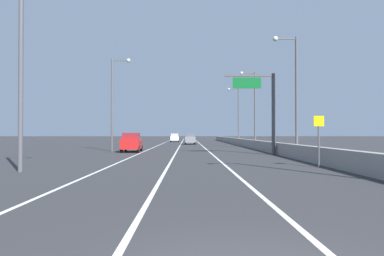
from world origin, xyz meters
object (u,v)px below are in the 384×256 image
object	(u,v)px
speed_advisory_sign	(319,137)
lamp_post_right_fourth	(237,112)
car_red_2	(132,142)
lamp_post_right_second	(294,87)
lamp_post_left_mid	(114,98)
overhead_sign_gantry	(266,103)
car_white_1	(175,138)
lamp_post_right_third	(253,104)
car_gray_0	(190,139)
lamp_post_left_near	(26,58)

from	to	relation	value
speed_advisory_sign	lamp_post_right_fourth	distance (m)	46.37
car_red_2	lamp_post_right_second	bearing A→B (deg)	-27.24
speed_advisory_sign	lamp_post_left_mid	xyz separation A→B (m)	(-15.72, 19.48, 4.12)
overhead_sign_gantry	car_white_1	distance (m)	50.63
overhead_sign_gantry	lamp_post_left_mid	xyz separation A→B (m)	(-15.27, 6.99, 1.15)
lamp_post_right_third	speed_advisory_sign	bearing A→B (deg)	-92.42
overhead_sign_gantry	lamp_post_right_fourth	distance (m)	33.74
lamp_post_right_third	car_white_1	xyz separation A→B (m)	(-11.67, 33.97, -4.93)
car_red_2	lamp_post_right_third	bearing A→B (deg)	35.51
overhead_sign_gantry	lamp_post_right_second	distance (m)	3.42
lamp_post_right_second	car_red_2	world-z (taller)	lamp_post_right_second
lamp_post_right_second	lamp_post_left_mid	bearing A→B (deg)	150.62
car_white_1	lamp_post_right_fourth	bearing A→B (deg)	-52.84
speed_advisory_sign	lamp_post_right_fourth	bearing A→B (deg)	88.13
car_gray_0	lamp_post_left_near	bearing A→B (deg)	-100.92
car_gray_0	car_white_1	xyz separation A→B (m)	(-3.33, 18.44, -0.02)
overhead_sign_gantry	car_gray_0	size ratio (longest dim) A/B	1.85
car_white_1	car_red_2	bearing A→B (deg)	-93.89
overhead_sign_gantry	car_gray_0	bearing A→B (deg)	102.20
overhead_sign_gantry	lamp_post_right_third	world-z (taller)	lamp_post_right_third
lamp_post_right_second	lamp_post_right_third	bearing A→B (deg)	90.66
lamp_post_left_mid	car_red_2	xyz separation A→B (m)	(2.21, -1.96, -4.88)
lamp_post_right_second	car_white_1	xyz separation A→B (m)	(-11.87, 52.12, -4.93)
car_gray_0	lamp_post_right_third	bearing A→B (deg)	-61.77
overhead_sign_gantry	car_white_1	world-z (taller)	overhead_sign_gantry
lamp_post_right_fourth	car_white_1	xyz separation A→B (m)	(-11.99, 15.82, -4.93)
speed_advisory_sign	car_gray_0	distance (m)	44.13
lamp_post_left_near	lamp_post_right_third	bearing A→B (deg)	60.45
overhead_sign_gantry	lamp_post_right_third	size ratio (longest dim) A/B	0.73
overhead_sign_gantry	lamp_post_left_near	xyz separation A→B (m)	(-15.56, -14.80, 1.15)
overhead_sign_gantry	speed_advisory_sign	xyz separation A→B (m)	(0.44, -12.50, -2.96)
speed_advisory_sign	car_red_2	bearing A→B (deg)	127.62
overhead_sign_gantry	lamp_post_right_third	bearing A→B (deg)	84.02
overhead_sign_gantry	speed_advisory_sign	world-z (taller)	overhead_sign_gantry
lamp_post_right_second	car_white_1	bearing A→B (deg)	102.83
lamp_post_right_second	lamp_post_right_third	size ratio (longest dim) A/B	1.00
car_gray_0	lamp_post_right_fourth	bearing A→B (deg)	16.84
lamp_post_right_fourth	lamp_post_left_near	world-z (taller)	same
overhead_sign_gantry	car_red_2	xyz separation A→B (m)	(-13.06, 5.03, -3.72)
overhead_sign_gantry	car_gray_0	world-z (taller)	overhead_sign_gantry
overhead_sign_gantry	lamp_post_left_mid	distance (m)	16.83
lamp_post_left_mid	car_white_1	world-z (taller)	lamp_post_left_mid
car_white_1	speed_advisory_sign	bearing A→B (deg)	-80.40
speed_advisory_sign	car_white_1	size ratio (longest dim) A/B	0.72
overhead_sign_gantry	lamp_post_right_second	xyz separation A→B (m)	(1.83, -2.64, 1.15)
overhead_sign_gantry	speed_advisory_sign	bearing A→B (deg)	-87.97
lamp_post_right_third	lamp_post_left_mid	bearing A→B (deg)	-153.24
speed_advisory_sign	lamp_post_right_third	xyz separation A→B (m)	(1.18, 28.01, 4.12)
lamp_post_left_near	lamp_post_left_mid	distance (m)	21.79
lamp_post_right_second	lamp_post_left_near	xyz separation A→B (m)	(-17.39, -12.15, 0.00)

